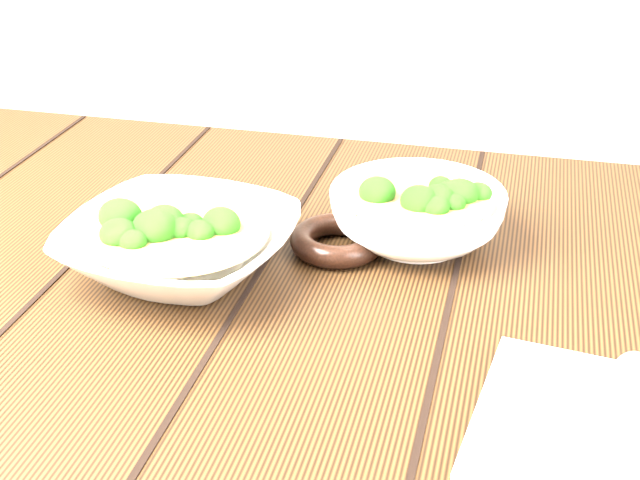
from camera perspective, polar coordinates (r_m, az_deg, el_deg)
table at (r=0.99m, az=-2.63°, el=-8.36°), size 1.20×0.80×0.75m
soup_bowl_front at (r=0.93m, az=-8.97°, el=-0.28°), size 0.26×0.26×0.07m
soup_bowl_back at (r=0.98m, az=6.22°, el=1.65°), size 0.22×0.22×0.07m
trivet at (r=0.97m, az=1.12°, el=-0.02°), size 0.13×0.13×0.03m
napkin at (r=0.74m, az=19.11°, el=-11.94°), size 0.26×0.22×0.01m
spoon_left at (r=0.77m, az=18.86°, el=-9.25°), size 0.07×0.19×0.01m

